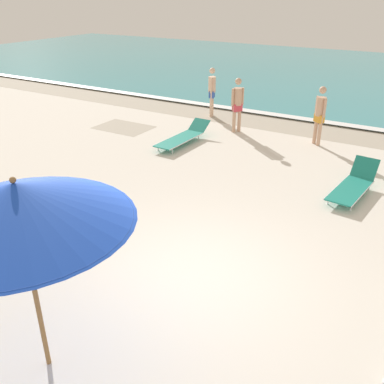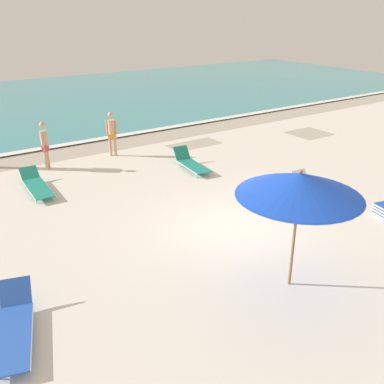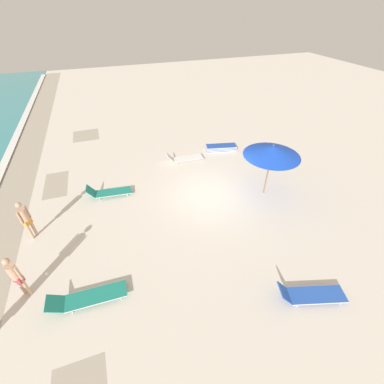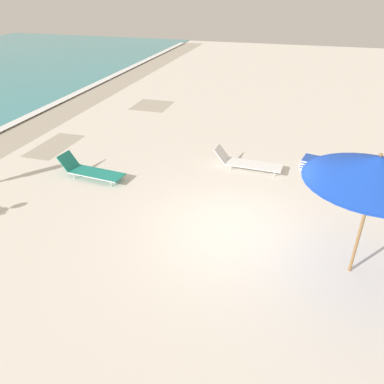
# 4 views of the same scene
# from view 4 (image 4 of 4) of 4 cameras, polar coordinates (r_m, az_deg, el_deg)

# --- Properties ---
(ground_plane) EXTENTS (60.00, 60.00, 0.16)m
(ground_plane) POSITION_cam_4_polar(r_m,az_deg,el_deg) (8.95, 6.47, -6.48)
(ground_plane) COLOR silver
(beach_umbrella) EXTENTS (2.50, 2.50, 2.61)m
(beach_umbrella) POSITION_cam_4_polar(r_m,az_deg,el_deg) (7.26, 26.35, 3.10)
(beach_umbrella) COLOR olive
(beach_umbrella) RESTS_ON ground_plane
(lounger_stack) EXTENTS (1.00, 1.95, 0.32)m
(lounger_stack) POSITION_cam_4_polar(r_m,az_deg,el_deg) (12.26, 20.61, 3.57)
(lounger_stack) COLOR blue
(lounger_stack) RESTS_ON ground_plane
(sun_lounger_near_water_left) EXTENTS (0.72, 2.12, 0.61)m
(sun_lounger_near_water_left) POSITION_cam_4_polar(r_m,az_deg,el_deg) (11.78, 8.35, 4.48)
(sun_lounger_near_water_left) COLOR white
(sun_lounger_near_water_left) RESTS_ON ground_plane
(sun_lounger_near_water_right) EXTENTS (0.81, 2.04, 0.63)m
(sun_lounger_near_water_right) POSITION_cam_4_polar(r_m,az_deg,el_deg) (11.53, -15.22, 3.17)
(sun_lounger_near_water_right) COLOR #1E8475
(sun_lounger_near_water_right) RESTS_ON ground_plane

